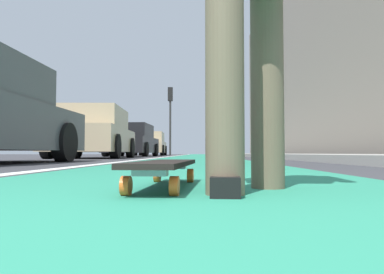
% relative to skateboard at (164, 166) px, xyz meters
% --- Properties ---
extents(ground_plane, '(80.00, 80.00, 0.00)m').
position_rel_skateboard_xyz_m(ground_plane, '(8.96, -0.05, -0.09)').
color(ground_plane, '#38383D').
extents(bike_lane_paint, '(56.00, 2.19, 0.00)m').
position_rel_skateboard_xyz_m(bike_lane_paint, '(22.96, -0.05, -0.09)').
color(bike_lane_paint, '#288466').
rests_on(bike_lane_paint, ground).
extents(lane_stripe_white, '(52.00, 0.16, 0.01)m').
position_rel_skateboard_xyz_m(lane_stripe_white, '(18.96, 1.19, -0.09)').
color(lane_stripe_white, silver).
rests_on(lane_stripe_white, ground).
extents(sidewalk_curb, '(52.00, 3.20, 0.13)m').
position_rel_skateboard_xyz_m(sidewalk_curb, '(16.96, -3.67, -0.03)').
color(sidewalk_curb, '#9E9B93').
rests_on(sidewalk_curb, ground).
extents(building_facade, '(40.00, 1.20, 13.91)m').
position_rel_skateboard_xyz_m(building_facade, '(20.96, -6.51, 6.86)').
color(building_facade, gray).
rests_on(building_facade, ground).
extents(skateboard, '(0.85, 0.25, 0.11)m').
position_rel_skateboard_xyz_m(skateboard, '(0.00, 0.00, 0.00)').
color(skateboard, orange).
rests_on(skateboard, ground).
extents(parked_car_mid, '(4.26, 2.13, 1.49)m').
position_rel_skateboard_xyz_m(parked_car_mid, '(9.32, 3.03, 0.62)').
color(parked_car_mid, tan).
rests_on(parked_car_mid, ground).
extents(parked_car_far, '(4.18, 2.07, 1.47)m').
position_rel_skateboard_xyz_m(parked_car_far, '(15.22, 2.97, 0.61)').
color(parked_car_far, black).
rests_on(parked_car_far, ground).
extents(parked_car_end, '(4.13, 1.94, 1.49)m').
position_rel_skateboard_xyz_m(parked_car_end, '(21.92, 3.01, 0.62)').
color(parked_car_end, tan).
rests_on(parked_car_end, ground).
extents(traffic_light, '(0.33, 0.28, 4.01)m').
position_rel_skateboard_xyz_m(traffic_light, '(19.82, 1.59, 2.69)').
color(traffic_light, '#2D2D2D').
rests_on(traffic_light, ground).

